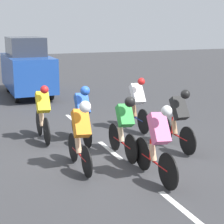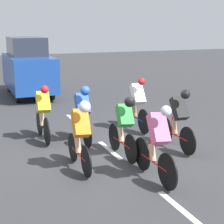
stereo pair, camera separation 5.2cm
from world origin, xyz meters
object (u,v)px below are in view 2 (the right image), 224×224
at_px(support_car, 28,67).
at_px(cyclist_white, 137,103).
at_px(cyclist_blue, 82,113).
at_px(cyclist_green, 124,125).
at_px(cyclist_orange, 81,133).
at_px(cyclist_black, 178,118).
at_px(cyclist_yellow, 43,112).
at_px(cyclist_pink, 157,141).

bearing_deg(support_car, cyclist_white, 106.66).
bearing_deg(cyclist_blue, cyclist_green, 112.00).
height_order(cyclist_orange, cyclist_green, cyclist_orange).
relative_size(cyclist_black, cyclist_yellow, 1.03).
height_order(cyclist_blue, cyclist_white, cyclist_white).
relative_size(cyclist_black, cyclist_white, 0.99).
distance_m(cyclist_blue, cyclist_black, 2.41).
height_order(cyclist_white, cyclist_yellow, cyclist_white).
relative_size(cyclist_green, support_car, 0.39).
relative_size(cyclist_yellow, support_car, 0.40).
xyz_separation_m(cyclist_pink, cyclist_black, (-1.38, -1.46, -0.00)).
bearing_deg(cyclist_pink, support_car, -85.61).
xyz_separation_m(cyclist_blue, cyclist_black, (-2.00, 1.34, -0.01)).
height_order(cyclist_pink, cyclist_green, cyclist_pink).
relative_size(cyclist_green, cyclist_black, 0.94).
height_order(cyclist_orange, cyclist_yellow, cyclist_orange).
bearing_deg(support_car, cyclist_pink, 94.39).
height_order(cyclist_white, support_car, support_car).
xyz_separation_m(cyclist_blue, cyclist_yellow, (0.88, -0.57, -0.03)).
bearing_deg(cyclist_blue, cyclist_black, 146.25).
relative_size(cyclist_orange, support_car, 0.39).
distance_m(cyclist_orange, cyclist_black, 2.62).
height_order(cyclist_black, cyclist_yellow, cyclist_black).
bearing_deg(cyclist_pink, cyclist_orange, -40.97).
bearing_deg(cyclist_white, cyclist_yellow, 0.56).
height_order(cyclist_pink, cyclist_blue, cyclist_pink).
distance_m(cyclist_white, cyclist_yellow, 2.71).
bearing_deg(support_car, cyclist_blue, 91.12).
distance_m(cyclist_green, cyclist_blue, 1.49).
xyz_separation_m(cyclist_white, support_car, (1.97, -6.57, 0.41)).
height_order(cyclist_orange, support_car, support_car).
height_order(cyclist_pink, cyclist_yellow, cyclist_pink).
bearing_deg(cyclist_green, cyclist_black, -178.21).
height_order(cyclist_yellow, support_car, support_car).
xyz_separation_m(cyclist_blue, cyclist_white, (-1.83, -0.59, -0.01)).
bearing_deg(cyclist_orange, cyclist_pink, 139.03).
height_order(cyclist_blue, cyclist_yellow, cyclist_blue).
distance_m(cyclist_black, cyclist_white, 1.94).
bearing_deg(cyclist_yellow, cyclist_green, 126.46).
height_order(cyclist_blue, support_car, support_car).
bearing_deg(cyclist_green, cyclist_white, -122.65).
bearing_deg(cyclist_yellow, cyclist_white, -179.44).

